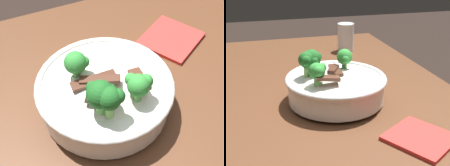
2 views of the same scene
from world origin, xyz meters
The scene contains 4 objects.
dining_table centered at (0.00, 0.00, 0.65)m, with size 1.31×0.88×0.76m.
rice_bowl centered at (0.00, 0.10, 0.81)m, with size 0.24×0.24×0.13m.
drinking_glass centered at (-0.41, 0.25, 0.81)m, with size 0.06×0.06×0.10m.
folded_napkin centered at (0.21, 0.22, 0.77)m, with size 0.12×0.11×0.01m, color red.
Camera 2 is at (0.66, -0.08, 1.10)m, focal length 49.27 mm.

